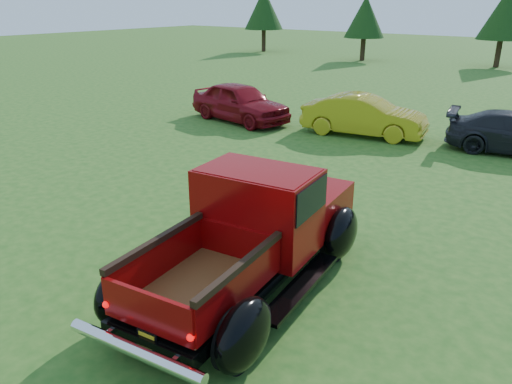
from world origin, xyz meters
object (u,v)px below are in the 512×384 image
tree_mid_left (505,14)px  pickup_truck (258,228)px  tree_far_west (264,9)px  show_car_yellow (364,116)px  show_car_red (240,102)px  tree_west (365,17)px

tree_mid_left → pickup_truck: (3.81, -31.71, -2.48)m
tree_far_west → show_car_yellow: (20.00, -21.15, -2.84)m
tree_far_west → show_car_yellow: size_ratio=1.27×
tree_mid_left → show_car_red: (-3.66, -23.05, -2.66)m
tree_far_west → tree_mid_left: tree_far_west is taller
tree_west → tree_mid_left: tree_mid_left is taller
tree_mid_left → tree_far_west: bearing=-177.0°
show_car_yellow → tree_far_west: bearing=32.8°
tree_west → show_car_red: size_ratio=1.09×
tree_west → show_car_yellow: size_ratio=1.12×
show_car_red → show_car_yellow: bearing=-70.3°
tree_mid_left → show_car_yellow: (1.00, -22.15, -2.71)m
show_car_yellow → tree_west: bearing=15.8°
show_car_red → show_car_yellow: size_ratio=1.03×
tree_mid_left → pickup_truck: size_ratio=0.94×
tree_west → show_car_red: tree_west is taller
tree_mid_left → show_car_red: tree_mid_left is taller
show_car_red → show_car_yellow: show_car_red is taller
tree_west → show_car_red: (5.34, -21.05, -2.39)m
tree_west → pickup_truck: 32.43m
tree_far_west → tree_mid_left: (19.00, 1.00, -0.14)m
pickup_truck → show_car_yellow: bearing=98.7°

